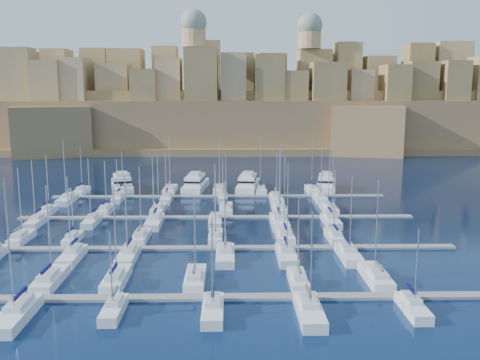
{
  "coord_description": "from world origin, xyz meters",
  "views": [
    {
      "loc": [
        2.85,
        -101.13,
        27.83
      ],
      "look_at": [
        4.93,
        6.0,
        8.98
      ],
      "focal_mm": 40.0,
      "sensor_mm": 36.0,
      "label": 1
    }
  ],
  "objects_px": {
    "motor_yacht_c": "(248,184)",
    "motor_yacht_a": "(122,184)",
    "motor_yacht_d": "(326,184)",
    "sailboat_4": "(298,280)",
    "motor_yacht_b": "(195,184)",
    "sailboat_2": "(116,279)"
  },
  "relations": [
    {
      "from": "motor_yacht_c",
      "to": "motor_yacht_d",
      "type": "bearing_deg",
      "value": -1.4
    },
    {
      "from": "motor_yacht_a",
      "to": "motor_yacht_b",
      "type": "bearing_deg",
      "value": -1.42
    },
    {
      "from": "sailboat_4",
      "to": "motor_yacht_b",
      "type": "height_order",
      "value": "sailboat_4"
    },
    {
      "from": "motor_yacht_c",
      "to": "motor_yacht_a",
      "type": "bearing_deg",
      "value": 179.12
    },
    {
      "from": "motor_yacht_b",
      "to": "motor_yacht_d",
      "type": "xyz_separation_m",
      "value": [
        35.51,
        -0.55,
        0.0
      ]
    },
    {
      "from": "sailboat_4",
      "to": "motor_yacht_c",
      "type": "xyz_separation_m",
      "value": [
        -4.73,
        70.59,
        1.0
      ]
    },
    {
      "from": "sailboat_4",
      "to": "sailboat_2",
      "type": "bearing_deg",
      "value": 178.35
    },
    {
      "from": "sailboat_2",
      "to": "motor_yacht_d",
      "type": "height_order",
      "value": "sailboat_2"
    },
    {
      "from": "sailboat_4",
      "to": "motor_yacht_d",
      "type": "height_order",
      "value": "sailboat_4"
    },
    {
      "from": "motor_yacht_d",
      "to": "motor_yacht_b",
      "type": "bearing_deg",
      "value": 179.11
    },
    {
      "from": "sailboat_4",
      "to": "motor_yacht_c",
      "type": "distance_m",
      "value": 70.75
    },
    {
      "from": "sailboat_4",
      "to": "motor_yacht_c",
      "type": "relative_size",
      "value": 0.76
    },
    {
      "from": "motor_yacht_a",
      "to": "sailboat_2",
      "type": "bearing_deg",
      "value": -79.51
    },
    {
      "from": "motor_yacht_a",
      "to": "motor_yacht_c",
      "type": "distance_m",
      "value": 34.2
    },
    {
      "from": "sailboat_2",
      "to": "motor_yacht_b",
      "type": "relative_size",
      "value": 0.85
    },
    {
      "from": "motor_yacht_b",
      "to": "motor_yacht_d",
      "type": "distance_m",
      "value": 35.52
    },
    {
      "from": "sailboat_2",
      "to": "motor_yacht_a",
      "type": "height_order",
      "value": "sailboat_2"
    },
    {
      "from": "sailboat_2",
      "to": "motor_yacht_a",
      "type": "distance_m",
      "value": 71.57
    },
    {
      "from": "motor_yacht_c",
      "to": "motor_yacht_d",
      "type": "distance_m",
      "value": 21.26
    },
    {
      "from": "motor_yacht_a",
      "to": "motor_yacht_d",
      "type": "bearing_deg",
      "value": -1.08
    },
    {
      "from": "sailboat_4",
      "to": "motor_yacht_a",
      "type": "relative_size",
      "value": 0.71
    },
    {
      "from": "sailboat_2",
      "to": "motor_yacht_c",
      "type": "height_order",
      "value": "sailboat_2"
    }
  ]
}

